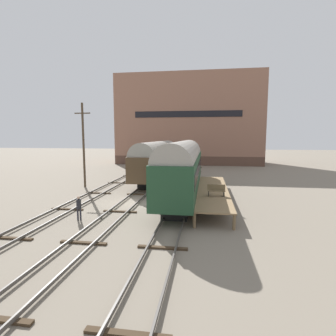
# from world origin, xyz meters

# --- Properties ---
(ground_plane) EXTENTS (200.00, 200.00, 0.00)m
(ground_plane) POSITION_xyz_m (0.00, 0.00, 0.00)
(ground_plane) COLOR slate
(track_left) EXTENTS (2.60, 60.00, 0.26)m
(track_left) POSITION_xyz_m (-4.32, 0.00, 0.14)
(track_left) COLOR #4C4742
(track_left) RESTS_ON ground
(track_middle) EXTENTS (2.60, 60.00, 0.26)m
(track_middle) POSITION_xyz_m (0.00, 0.00, 0.14)
(track_middle) COLOR #4C4742
(track_middle) RESTS_ON ground
(track_right) EXTENTS (2.60, 60.00, 0.26)m
(track_right) POSITION_xyz_m (4.32, 0.00, 0.14)
(track_right) COLOR #4C4742
(track_right) RESTS_ON ground
(train_car_green) EXTENTS (2.92, 17.23, 5.33)m
(train_car_green) POSITION_xyz_m (4.32, 2.23, 3.05)
(train_car_green) COLOR black
(train_car_green) RESTS_ON ground
(train_car_brown) EXTENTS (3.06, 18.61, 5.11)m
(train_car_brown) POSITION_xyz_m (0.00, 12.57, 2.90)
(train_car_brown) COLOR black
(train_car_brown) RESTS_ON ground
(station_platform) EXTENTS (2.74, 14.74, 1.07)m
(station_platform) POSITION_xyz_m (7.00, 1.56, 0.99)
(station_platform) COLOR #8C704C
(station_platform) RESTS_ON ground
(bench) EXTENTS (1.40, 0.40, 0.91)m
(bench) POSITION_xyz_m (7.27, -1.07, 1.55)
(bench) COLOR brown
(bench) RESTS_ON station_platform
(person_worker) EXTENTS (0.32, 0.32, 1.70)m
(person_worker) POSITION_xyz_m (-2.14, -5.28, 1.02)
(person_worker) COLOR #282833
(person_worker) RESTS_ON ground
(utility_pole) EXTENTS (1.80, 0.24, 9.43)m
(utility_pole) POSITION_xyz_m (-7.20, 5.98, 4.88)
(utility_pole) COLOR #473828
(utility_pole) RESTS_ON ground
(warehouse_building) EXTENTS (30.02, 11.86, 18.44)m
(warehouse_building) POSITION_xyz_m (2.54, 36.36, 9.22)
(warehouse_building) COLOR brown
(warehouse_building) RESTS_ON ground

